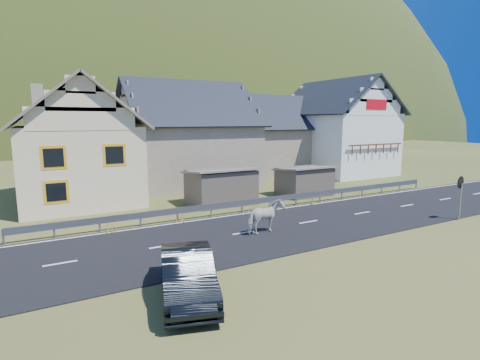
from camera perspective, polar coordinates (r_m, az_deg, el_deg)
ground at (r=20.41m, az=10.39°, el=-6.41°), size 160.00×160.00×0.00m
road at (r=20.40m, az=10.40°, el=-6.36°), size 60.00×7.00×0.04m
lane_markings at (r=20.39m, az=10.40°, el=-6.29°), size 60.00×6.60×0.01m
guardrail at (r=23.14m, az=4.62°, el=-3.01°), size 28.10×0.09×0.75m
shed_left at (r=24.45m, az=-2.95°, el=-1.05°), size 4.30×3.30×2.40m
shed_right at (r=27.52m, az=9.75°, el=-0.24°), size 3.80×2.90×2.20m
house_cream at (r=27.24m, az=-23.80°, el=6.13°), size 7.80×9.80×8.30m
house_stone_a at (r=32.27m, az=-8.14°, el=7.64°), size 10.80×9.80×8.90m
house_stone_b at (r=38.72m, az=4.82°, el=7.34°), size 9.80×8.80×8.10m
house_white at (r=40.12m, az=14.48°, el=8.33°), size 8.80×10.80×9.70m
mountain at (r=197.53m, az=-23.82°, el=0.94°), size 440.00×280.00×260.00m
horse at (r=18.00m, az=3.90°, el=-5.61°), size 1.16×2.01×1.60m
car at (r=11.99m, az=-8.01°, el=-13.96°), size 2.73×4.67×1.45m
traffic_mirror at (r=23.51m, az=30.55°, el=-1.06°), size 0.67×0.22×2.42m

